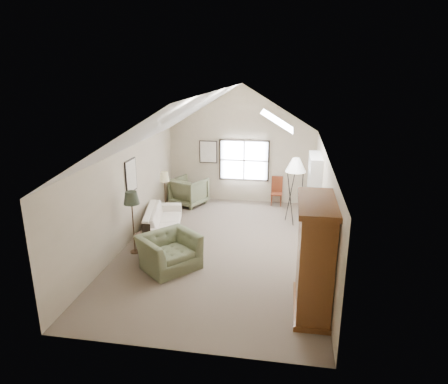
% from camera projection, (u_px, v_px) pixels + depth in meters
% --- Properties ---
extents(room_shell, '(5.01, 8.01, 4.00)m').
position_uv_depth(room_shell, '(221.00, 124.00, 9.39)').
color(room_shell, '#6D5D4D').
rests_on(room_shell, ground).
extents(window, '(1.72, 0.08, 1.42)m').
position_uv_depth(window, '(244.00, 160.00, 13.63)').
color(window, black).
rests_on(window, room_shell).
extents(skylight, '(0.80, 1.20, 0.52)m').
position_uv_depth(skylight, '(278.00, 120.00, 10.03)').
color(skylight, white).
rests_on(skylight, room_shell).
extents(wall_art, '(1.97, 3.71, 0.88)m').
position_uv_depth(wall_art, '(171.00, 164.00, 11.96)').
color(wall_art, black).
rests_on(wall_art, room_shell).
extents(armoire, '(0.60, 1.50, 2.20)m').
position_uv_depth(armoire, '(315.00, 257.00, 7.41)').
color(armoire, brown).
rests_on(armoire, ground).
extents(tv_alcove, '(0.32, 1.30, 2.10)m').
position_uv_depth(tv_alcove, '(314.00, 192.00, 11.14)').
color(tv_alcove, white).
rests_on(tv_alcove, ground).
extents(media_console, '(0.34, 1.18, 0.60)m').
position_uv_depth(media_console, '(311.00, 220.00, 11.39)').
color(media_console, '#382316').
rests_on(media_console, ground).
extents(tv_panel, '(0.05, 0.90, 0.55)m').
position_uv_depth(tv_panel, '(312.00, 200.00, 11.21)').
color(tv_panel, black).
rests_on(tv_panel, media_console).
extents(sofa, '(1.40, 2.49, 0.69)m').
position_uv_depth(sofa, '(163.00, 220.00, 11.27)').
color(sofa, silver).
rests_on(sofa, ground).
extents(armchair_near, '(1.63, 1.65, 0.81)m').
position_uv_depth(armchair_near, '(169.00, 252.00, 9.22)').
color(armchair_near, '#626D4C').
rests_on(armchair_near, ground).
extents(armchair_far, '(1.33, 1.35, 0.94)m').
position_uv_depth(armchair_far, '(189.00, 191.00, 13.51)').
color(armchair_far, '#5B5F43').
rests_on(armchair_far, ground).
extents(coffee_table, '(0.88, 0.71, 0.40)m').
position_uv_depth(coffee_table, '(174.00, 244.00, 10.08)').
color(coffee_table, '#341F15').
rests_on(coffee_table, ground).
extents(bowl, '(0.24, 0.24, 0.05)m').
position_uv_depth(bowl, '(174.00, 236.00, 10.02)').
color(bowl, '#312114').
rests_on(bowl, coffee_table).
extents(side_table, '(0.70, 0.70, 0.59)m').
position_uv_depth(side_table, '(147.00, 246.00, 9.77)').
color(side_table, '#321B14').
rests_on(side_table, ground).
extents(side_chair, '(0.38, 0.38, 0.97)m').
position_uv_depth(side_chair, '(277.00, 191.00, 13.49)').
color(side_chair, maroon).
rests_on(side_chair, ground).
extents(tripod_lamp, '(0.64, 0.64, 2.03)m').
position_uv_depth(tripod_lamp, '(294.00, 190.00, 11.76)').
color(tripod_lamp, white).
rests_on(tripod_lamp, ground).
extents(dark_lamp, '(0.47, 0.47, 1.64)m').
position_uv_depth(dark_lamp, '(133.00, 222.00, 9.86)').
color(dark_lamp, '#242A1E').
rests_on(dark_lamp, ground).
extents(tan_lamp, '(0.35, 0.35, 1.47)m').
position_uv_depth(tan_lamp, '(165.00, 194.00, 12.34)').
color(tan_lamp, tan).
rests_on(tan_lamp, ground).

